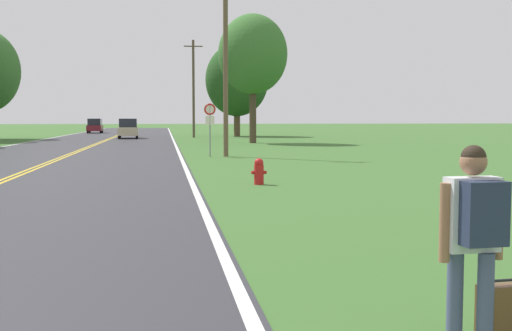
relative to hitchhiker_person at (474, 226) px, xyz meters
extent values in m
cylinder|color=#475175|center=(-0.10, 0.11, -0.63)|extent=(0.14, 0.14, 0.82)
cylinder|color=#475175|center=(0.10, -0.03, -0.63)|extent=(0.14, 0.14, 0.82)
cube|color=silver|center=(0.00, 0.04, 0.09)|extent=(0.46, 0.22, 0.62)
sphere|color=#936647|center=(0.00, 0.04, 0.52)|extent=(0.22, 0.22, 0.22)
sphere|color=#2D2319|center=(0.00, 0.04, 0.56)|extent=(0.20, 0.20, 0.20)
cylinder|color=#936647|center=(-0.25, 0.02, 0.03)|extent=(0.09, 0.09, 0.65)
cylinder|color=#936647|center=(0.24, 0.06, 0.03)|extent=(0.09, 0.09, 0.65)
cube|color=#232D47|center=(0.01, -0.14, 0.12)|extent=(0.37, 0.20, 0.52)
cube|color=brown|center=(0.27, 0.03, -0.78)|extent=(0.40, 0.19, 0.53)
cylinder|color=black|center=(0.27, 0.03, -0.47)|extent=(0.27, 0.05, 0.02)
cylinder|color=red|center=(0.19, 13.30, -0.76)|extent=(0.28, 0.28, 0.57)
sphere|color=red|center=(0.19, 13.30, -0.41)|extent=(0.27, 0.27, 0.27)
cylinder|color=red|center=(0.37, 13.30, -0.69)|extent=(0.08, 0.10, 0.10)
cylinder|color=red|center=(0.01, 13.30, -0.69)|extent=(0.08, 0.10, 0.10)
cylinder|color=gray|center=(-0.26, 26.70, 0.25)|extent=(0.07, 0.07, 2.59)
cylinder|color=silver|center=(-0.26, 26.68, 1.29)|extent=(0.60, 0.02, 0.60)
torus|color=red|center=(-0.26, 26.67, 1.29)|extent=(0.55, 0.07, 0.55)
cube|color=silver|center=(-0.26, 26.68, 0.74)|extent=(0.44, 0.02, 0.44)
cylinder|color=brown|center=(0.53, 26.76, 3.74)|extent=(0.24, 0.24, 9.56)
cylinder|color=brown|center=(0.38, 57.64, 3.65)|extent=(0.24, 0.24, 9.37)
cube|color=brown|center=(0.38, 57.64, 7.73)|extent=(1.80, 0.12, 0.10)
cylinder|color=brown|center=(5.04, 61.43, 0.48)|extent=(0.65, 0.65, 3.04)
ellipsoid|color=#234C1E|center=(5.04, 61.43, 4.77)|extent=(6.51, 6.51, 7.49)
cylinder|color=#473828|center=(4.18, 43.32, 1.20)|extent=(0.52, 0.52, 4.48)
ellipsoid|color=#386B2D|center=(4.18, 43.32, 5.66)|extent=(5.22, 5.22, 6.00)
cylinder|color=black|center=(-4.93, 54.16, -0.70)|extent=(0.22, 0.69, 0.69)
cylinder|color=black|center=(-6.51, 54.11, -0.70)|extent=(0.22, 0.69, 0.69)
cylinder|color=black|center=(-5.02, 57.01, -0.70)|extent=(0.22, 0.69, 0.69)
cylinder|color=black|center=(-6.61, 56.96, -0.70)|extent=(0.22, 0.69, 0.69)
cube|color=#C1B28E|center=(-5.77, 55.56, -0.36)|extent=(1.95, 4.66, 0.74)
cube|color=#1E232D|center=(-5.77, 55.56, 0.40)|extent=(1.69, 3.27, 0.79)
cylinder|color=black|center=(-11.84, 78.83, -0.72)|extent=(0.22, 0.64, 0.63)
cylinder|color=black|center=(-10.28, 78.87, -0.72)|extent=(0.22, 0.64, 0.63)
cylinder|color=black|center=(-11.76, 75.91, -0.72)|extent=(0.22, 0.64, 0.63)
cylinder|color=black|center=(-10.20, 75.95, -0.72)|extent=(0.22, 0.64, 0.63)
cube|color=maroon|center=(-11.02, 77.39, -0.41)|extent=(1.88, 4.77, 0.69)
cube|color=#1E232D|center=(-11.02, 77.39, 0.35)|extent=(1.63, 3.34, 0.83)
camera|label=1|loc=(-2.51, -4.88, 0.88)|focal=45.00mm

